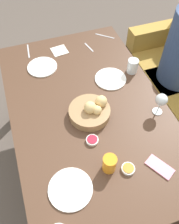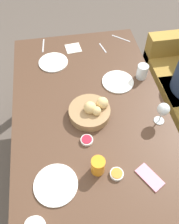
{
  "view_description": "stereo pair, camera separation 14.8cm",
  "coord_description": "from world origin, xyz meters",
  "px_view_note": "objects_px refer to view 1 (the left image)",
  "views": [
    {
      "loc": [
        0.91,
        -0.3,
        1.97
      ],
      "look_at": [
        0.07,
        -0.01,
        0.79
      ],
      "focal_mm": 38.0,
      "sensor_mm": 36.0,
      "label": 1
    },
    {
      "loc": [
        0.95,
        -0.16,
        1.97
      ],
      "look_at": [
        0.07,
        -0.01,
        0.79
      ],
      "focal_mm": 38.0,
      "sensor_mm": 36.0,
      "label": 2
    }
  ],
  "objects_px": {
    "wine_glass": "(161,100)",
    "jam_bowl_honey": "(128,169)",
    "fork_silver": "(105,36)",
    "plate_near_left": "(42,67)",
    "napkin": "(59,51)",
    "juice_glass": "(109,164)",
    "cell_phone": "(160,167)",
    "plate_near_right": "(70,189)",
    "spoon_coffee": "(89,47)",
    "jam_bowl_berry": "(92,140)",
    "knife_silver": "(28,51)",
    "water_tumbler": "(133,66)",
    "bread_basket": "(91,111)",
    "plate_far_center": "(111,79)"
  },
  "relations": [
    {
      "from": "juice_glass",
      "to": "cell_phone",
      "type": "relative_size",
      "value": 0.64
    },
    {
      "from": "wine_glass",
      "to": "jam_bowl_honey",
      "type": "bearing_deg",
      "value": -48.97
    },
    {
      "from": "plate_near_right",
      "to": "cell_phone",
      "type": "relative_size",
      "value": 1.38
    },
    {
      "from": "jam_bowl_berry",
      "to": "spoon_coffee",
      "type": "bearing_deg",
      "value": 162.23
    },
    {
      "from": "juice_glass",
      "to": "wine_glass",
      "type": "distance_m",
      "value": 0.51
    },
    {
      "from": "juice_glass",
      "to": "bread_basket",
      "type": "bearing_deg",
      "value": 175.74
    },
    {
      "from": "napkin",
      "to": "fork_silver",
      "type": "bearing_deg",
      "value": 98.7
    },
    {
      "from": "juice_glass",
      "to": "cell_phone",
      "type": "bearing_deg",
      "value": 71.71
    },
    {
      "from": "fork_silver",
      "to": "napkin",
      "type": "height_order",
      "value": "napkin"
    },
    {
      "from": "jam_bowl_honey",
      "to": "fork_silver",
      "type": "bearing_deg",
      "value": 164.62
    },
    {
      "from": "bread_basket",
      "to": "wine_glass",
      "type": "distance_m",
      "value": 0.43
    },
    {
      "from": "wine_glass",
      "to": "jam_bowl_honey",
      "type": "height_order",
      "value": "wine_glass"
    },
    {
      "from": "water_tumbler",
      "to": "knife_silver",
      "type": "relative_size",
      "value": 0.62
    },
    {
      "from": "bread_basket",
      "to": "cell_phone",
      "type": "relative_size",
      "value": 1.56
    },
    {
      "from": "fork_silver",
      "to": "cell_phone",
      "type": "xyz_separation_m",
      "value": [
        1.2,
        -0.15,
        0.0
      ]
    },
    {
      "from": "fork_silver",
      "to": "knife_silver",
      "type": "bearing_deg",
      "value": -91.21
    },
    {
      "from": "knife_silver",
      "to": "spoon_coffee",
      "type": "xyz_separation_m",
      "value": [
        0.11,
        0.47,
        0.0
      ]
    },
    {
      "from": "knife_silver",
      "to": "spoon_coffee",
      "type": "distance_m",
      "value": 0.48
    },
    {
      "from": "juice_glass",
      "to": "water_tumbler",
      "type": "bearing_deg",
      "value": 145.68
    },
    {
      "from": "bread_basket",
      "to": "napkin",
      "type": "xyz_separation_m",
      "value": [
        -0.68,
        -0.03,
        -0.04
      ]
    },
    {
      "from": "water_tumbler",
      "to": "knife_silver",
      "type": "distance_m",
      "value": 0.83
    },
    {
      "from": "bread_basket",
      "to": "spoon_coffee",
      "type": "height_order",
      "value": "bread_basket"
    },
    {
      "from": "jam_bowl_honey",
      "to": "napkin",
      "type": "bearing_deg",
      "value": -175.12
    },
    {
      "from": "wine_glass",
      "to": "plate_near_left",
      "type": "bearing_deg",
      "value": -136.97
    },
    {
      "from": "jam_bowl_honey",
      "to": "spoon_coffee",
      "type": "relative_size",
      "value": 0.58
    },
    {
      "from": "plate_far_center",
      "to": "plate_near_left",
      "type": "bearing_deg",
      "value": -123.05
    },
    {
      "from": "knife_silver",
      "to": "plate_near_right",
      "type": "bearing_deg",
      "value": 0.26
    },
    {
      "from": "jam_bowl_berry",
      "to": "spoon_coffee",
      "type": "relative_size",
      "value": 0.58
    },
    {
      "from": "juice_glass",
      "to": "fork_silver",
      "type": "bearing_deg",
      "value": 159.69
    },
    {
      "from": "plate_near_left",
      "to": "napkin",
      "type": "distance_m",
      "value": 0.22
    },
    {
      "from": "wine_glass",
      "to": "fork_silver",
      "type": "xyz_separation_m",
      "value": [
        -0.86,
        -0.02,
        -0.11
      ]
    },
    {
      "from": "wine_glass",
      "to": "jam_bowl_berry",
      "type": "height_order",
      "value": "wine_glass"
    },
    {
      "from": "plate_near_right",
      "to": "spoon_coffee",
      "type": "relative_size",
      "value": 1.83
    },
    {
      "from": "juice_glass",
      "to": "water_tumbler",
      "type": "height_order",
      "value": "juice_glass"
    },
    {
      "from": "plate_near_left",
      "to": "cell_phone",
      "type": "height_order",
      "value": "plate_near_left"
    },
    {
      "from": "bread_basket",
      "to": "plate_near_left",
      "type": "height_order",
      "value": "bread_basket"
    },
    {
      "from": "cell_phone",
      "to": "bread_basket",
      "type": "bearing_deg",
      "value": -152.92
    },
    {
      "from": "juice_glass",
      "to": "knife_silver",
      "type": "xyz_separation_m",
      "value": [
        -1.13,
        -0.23,
        -0.05
      ]
    },
    {
      "from": "plate_near_left",
      "to": "cell_phone",
      "type": "distance_m",
      "value": 1.08
    },
    {
      "from": "plate_near_right",
      "to": "bread_basket",
      "type": "bearing_deg",
      "value": 148.35
    },
    {
      "from": "water_tumbler",
      "to": "wine_glass",
      "type": "height_order",
      "value": "wine_glass"
    },
    {
      "from": "juice_glass",
      "to": "napkin",
      "type": "bearing_deg",
      "value": 179.97
    },
    {
      "from": "plate_near_right",
      "to": "water_tumbler",
      "type": "bearing_deg",
      "value": 135.84
    },
    {
      "from": "knife_silver",
      "to": "jam_bowl_berry",
      "type": "bearing_deg",
      "value": 12.34
    },
    {
      "from": "fork_silver",
      "to": "spoon_coffee",
      "type": "relative_size",
      "value": 1.07
    },
    {
      "from": "plate_near_left",
      "to": "spoon_coffee",
      "type": "xyz_separation_m",
      "value": [
        -0.11,
        0.41,
        -0.0
      ]
    },
    {
      "from": "wine_glass",
      "to": "jam_bowl_honey",
      "type": "distance_m",
      "value": 0.47
    },
    {
      "from": "plate_near_right",
      "to": "plate_far_center",
      "type": "distance_m",
      "value": 0.83
    },
    {
      "from": "bread_basket",
      "to": "fork_silver",
      "type": "xyz_separation_m",
      "value": [
        -0.74,
        0.38,
        -0.04
      ]
    },
    {
      "from": "fork_silver",
      "to": "bread_basket",
      "type": "bearing_deg",
      "value": -27.43
    }
  ]
}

